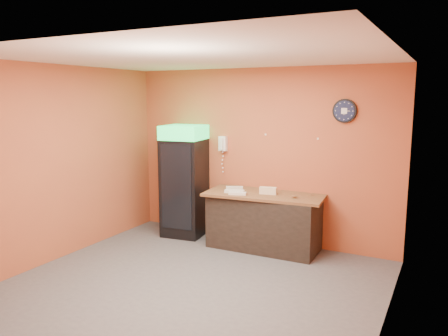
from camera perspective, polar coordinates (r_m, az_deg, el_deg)
The scene contains 15 objects.
floor at distance 5.74m, azimuth -3.66°, elevation -14.81°, with size 4.50×4.50×0.00m, color #47474C.
back_wall at distance 7.09m, azimuth 4.68°, elevation 1.61°, with size 4.50×0.02×2.80m, color #B25832.
left_wall at distance 6.77m, azimuth -20.27°, elevation 0.70°, with size 0.02×4.00×2.80m, color #B25832.
right_wall at distance 4.59m, azimuth 20.92°, elevation -3.20°, with size 0.02×4.00×2.80m, color #B25832.
ceiling at distance 5.26m, azimuth -3.98°, elevation 14.24°, with size 4.50×4.00×0.02m, color white.
beverage_cooler at distance 7.40m, azimuth -5.35°, elevation -1.88°, with size 0.74×0.75×1.88m.
prep_counter at distance 6.86m, azimuth 5.25°, elevation -7.05°, with size 1.67×0.74×0.84m, color black.
wall_clock at distance 6.59m, azimuth 15.47°, elevation 7.20°, with size 0.35×0.06×0.35m.
wall_phone at distance 7.30m, azimuth -0.17°, elevation 3.20°, with size 0.13×0.11×0.24m.
butcher_paper at distance 6.75m, azimuth 5.31°, elevation -3.48°, with size 1.82×0.81×0.04m, color brown.
sub_roll_stack at distance 6.69m, azimuth 5.77°, elevation -2.96°, with size 0.27×0.14×0.11m.
wrapped_sandwich_left at distance 6.76m, azimuth 1.37°, elevation -3.07°, with size 0.30×0.12×0.04m, color silver.
wrapped_sandwich_mid at distance 6.63m, azimuth 1.78°, elevation -3.33°, with size 0.26×0.10×0.04m, color silver.
wrapped_sandwich_right at distance 7.03m, azimuth 1.38°, elevation -2.61°, with size 0.27×0.11×0.04m, color silver.
kitchen_tool at distance 6.89m, azimuth 5.89°, elevation -2.78°, with size 0.07×0.07×0.07m, color silver.
Camera 1 is at (2.75, -4.46, 2.34)m, focal length 35.00 mm.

